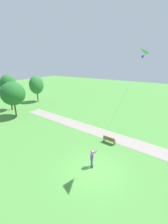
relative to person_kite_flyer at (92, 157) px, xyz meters
name	(u,v)px	position (x,y,z in m)	size (l,w,h in m)	color
ground_plane	(95,169)	(-0.17, -0.39, -1.05)	(120.00, 120.00, 0.00)	#4C8E3D
walkway_path	(105,134)	(6.57, 1.61, -1.04)	(2.40, 32.00, 0.02)	gray
person_kite_flyer	(92,157)	(0.00, 0.00, 0.00)	(0.50, 0.63, 1.83)	#232328
flying_kite	(139,55)	(0.98, -2.87, 8.68)	(1.53, 3.01, 8.35)	green
park_bench_near_walkway	(109,139)	(4.75, 0.29, -0.54)	(0.59, 1.54, 0.88)	brown
tree_treeline_center	(8,85)	(6.32, 21.54, 3.83)	(2.81, 2.96, 6.83)	brown
tree_lakeside_far	(13,94)	(4.36, 17.42, 3.06)	(3.83, 4.14, 6.06)	brown
tree_lakeside_near	(36,85)	(13.23, 21.83, 2.91)	(3.45, 2.81, 6.04)	brown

